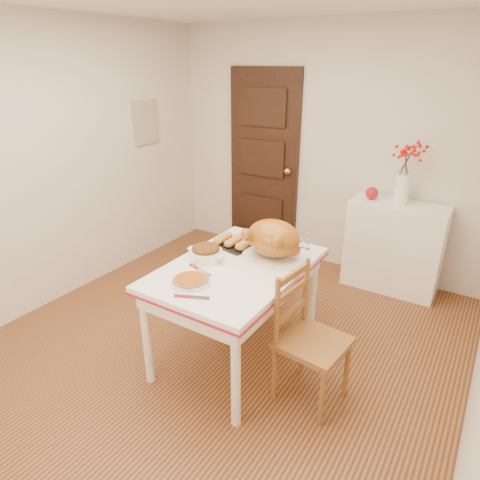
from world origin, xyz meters
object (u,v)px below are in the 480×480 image
Objects in this scene: kitchen_table at (236,312)px; chair_oak at (314,340)px; sideboard at (394,247)px; pumpkin_pie at (191,280)px; turkey_platter at (273,240)px.

kitchen_table is 1.40× the size of chair_oak.
sideboard reaches higher than pumpkin_pie.
kitchen_table is 0.67m from chair_oak.
sideboard reaches higher than kitchen_table.
chair_oak reaches higher than kitchen_table.
pumpkin_pie is at bearing -106.11° from kitchen_table.
turkey_platter reaches higher than sideboard.
turkey_platter is at bearing 66.02° from pumpkin_pie.
kitchen_table is at bearing -121.94° from turkey_platter.
turkey_platter reaches higher than kitchen_table.
sideboard is at bearing 68.85° from pumpkin_pie.
turkey_platter is at bearing 55.28° from kitchen_table.
kitchen_table is 2.77× the size of turkey_platter.
sideboard is at bearing 4.39° from chair_oak.
sideboard is 1.88× the size of turkey_platter.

